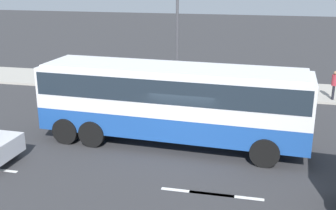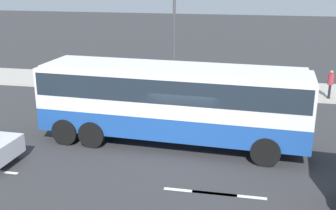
{
  "view_description": "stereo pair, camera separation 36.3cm",
  "coord_description": "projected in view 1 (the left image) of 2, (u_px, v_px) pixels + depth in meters",
  "views": [
    {
      "loc": [
        2.85,
        -15.27,
        6.78
      ],
      "look_at": [
        -0.79,
        0.56,
        1.68
      ],
      "focal_mm": 44.6,
      "sensor_mm": 36.0,
      "label": 1
    },
    {
      "loc": [
        2.5,
        -15.35,
        6.78
      ],
      "look_at": [
        -0.79,
        0.56,
        1.68
      ],
      "focal_mm": 44.6,
      "sensor_mm": 36.0,
      "label": 2
    }
  ],
  "objects": [
    {
      "name": "pedestrian_near_curb",
      "position": [
        334.0,
        83.0,
        22.88
      ],
      "size": [
        0.32,
        0.32,
        1.6
      ],
      "rotation": [
        0.0,
        0.0,
        6.11
      ],
      "color": "black",
      "rests_on": "sidewalk_curb"
    },
    {
      "name": "sidewalk_curb",
      "position": [
        214.0,
        87.0,
        25.95
      ],
      "size": [
        80.0,
        4.0,
        0.15
      ],
      "primitive_type": "cube",
      "color": "#A8A399",
      "rests_on": "ground_plane"
    },
    {
      "name": "street_lamp",
      "position": [
        180.0,
        25.0,
        23.56
      ],
      "size": [
        1.63,
        0.24,
        6.83
      ],
      "color": "#47474C",
      "rests_on": "sidewalk_curb"
    },
    {
      "name": "coach_bus",
      "position": [
        172.0,
        97.0,
        16.9
      ],
      "size": [
        11.03,
        3.17,
        3.28
      ],
      "rotation": [
        0.0,
        0.0,
        -0.05
      ],
      "color": "#1E4C9E",
      "rests_on": "ground_plane"
    },
    {
      "name": "ground_plane",
      "position": [
        184.0,
        150.0,
        16.84
      ],
      "size": [
        120.0,
        120.0,
        0.0
      ],
      "primitive_type": "plane",
      "color": "#333335"
    }
  ]
}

